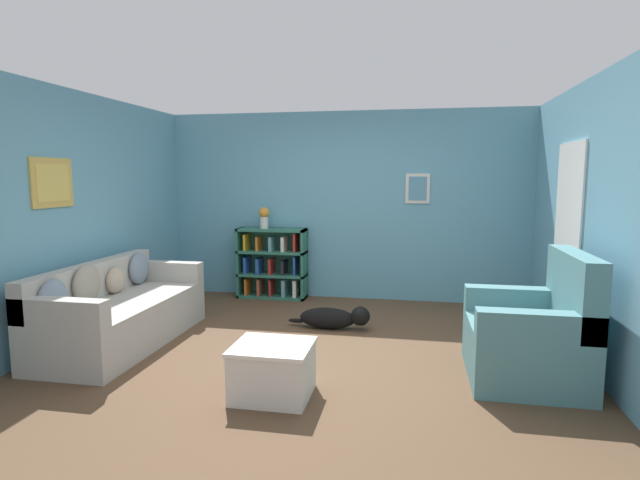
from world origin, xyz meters
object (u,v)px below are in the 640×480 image
dog (335,318)px  coffee_table (273,369)px  vase (264,217)px  couch (119,312)px  recliner_chair (533,336)px  bookshelf (273,264)px

dog → coffee_table: bearing=-96.3°
dog → vase: vase is taller
coffee_table → dog: bearing=83.7°
couch → dog: bearing=22.8°
couch → dog: couch is taller
recliner_chair → coffee_table: bearing=-160.4°
recliner_chair → vase: size_ratio=3.69×
recliner_chair → coffee_table: (-2.06, -0.73, -0.15)m
coffee_table → vase: vase is taller
bookshelf → dog: bearing=-50.2°
recliner_chair → dog: size_ratio=1.15×
couch → coffee_table: couch is taller
bookshelf → vase: size_ratio=3.33×
dog → recliner_chair: bearing=-30.0°
bookshelf → coffee_table: 3.27m
dog → vase: (-1.21, 1.30, 1.02)m
couch → vase: 2.50m
recliner_chair → coffee_table: recliner_chair is taller
coffee_table → vase: (-1.01, 3.11, 0.93)m
dog → vase: size_ratio=3.20×
coffee_table → dog: (0.20, 1.81, -0.09)m
recliner_chair → couch: bearing=177.2°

